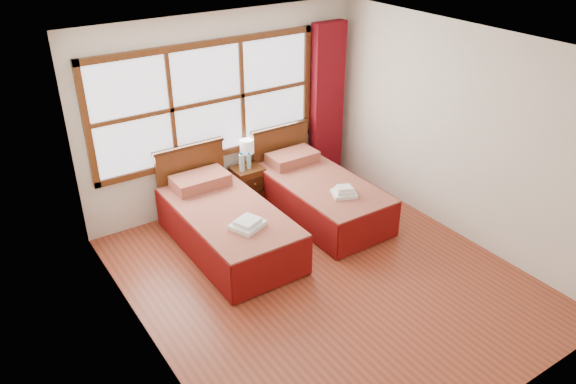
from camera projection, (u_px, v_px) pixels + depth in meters
floor at (324, 278)px, 6.38m from camera, size 4.50×4.50×0.00m
ceiling at (332, 49)px, 5.15m from camera, size 4.50×4.50×0.00m
wall_back at (224, 112)px, 7.41m from camera, size 4.00×0.00×4.00m
wall_left at (141, 233)px, 4.78m from camera, size 0.00×4.50×4.50m
wall_right at (460, 134)px, 6.74m from camera, size 0.00×4.50×4.50m
window at (208, 102)px, 7.17m from camera, size 3.16×0.06×1.56m
curtain at (327, 102)px, 8.15m from camera, size 0.50×0.16×2.30m
bed_left at (226, 224)px, 6.82m from camera, size 1.04×2.06×1.01m
bed_right at (319, 194)px, 7.51m from camera, size 1.00×2.02×0.97m
nightstand at (248, 185)px, 7.79m from camera, size 0.41×0.40×0.54m
towels_left at (248, 224)px, 6.29m from camera, size 0.43×0.41×0.10m
towels_right at (344, 192)px, 7.00m from camera, size 0.37×0.35×0.12m
lamp at (247, 147)px, 7.63m from camera, size 0.19×0.19×0.37m
bottle_near at (242, 163)px, 7.52m from camera, size 0.07×0.07×0.27m
bottle_far at (249, 161)px, 7.61m from camera, size 0.06×0.06×0.23m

